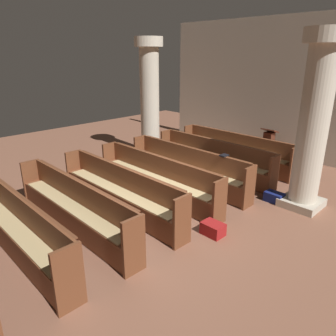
{
  "coord_description": "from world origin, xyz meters",
  "views": [
    {
      "loc": [
        4.68,
        -4.23,
        3.36
      ],
      "look_at": [
        -0.48,
        0.83,
        0.75
      ],
      "focal_mm": 34.12,
      "sensor_mm": 36.0,
      "label": 1
    }
  ],
  "objects_px": {
    "pew_row_5": "(74,205)",
    "pillar_far_side": "(150,97)",
    "pew_row_2": "(187,166)",
    "kneeler_box_navy": "(274,197)",
    "kneeler_box_red": "(213,229)",
    "pew_row_3": "(156,176)",
    "pew_row_6": "(16,225)",
    "pillar_aisle_side": "(314,121)",
    "pew_row_1": "(213,157)",
    "pew_row_0": "(235,149)",
    "lectern": "(268,147)",
    "hymn_book": "(224,155)",
    "pew_row_4": "(119,189)"
  },
  "relations": [
    {
      "from": "pew_row_5",
      "to": "kneeler_box_navy",
      "type": "xyz_separation_m",
      "value": [
        2.19,
        4.02,
        -0.42
      ]
    },
    {
      "from": "pew_row_4",
      "to": "kneeler_box_navy",
      "type": "distance_m",
      "value": 3.67
    },
    {
      "from": "pew_row_2",
      "to": "lectern",
      "type": "relative_size",
      "value": 3.59
    },
    {
      "from": "kneeler_box_red",
      "to": "lectern",
      "type": "bearing_deg",
      "value": 107.98
    },
    {
      "from": "pillar_aisle_side",
      "to": "pew_row_1",
      "type": "bearing_deg",
      "value": 176.44
    },
    {
      "from": "pew_row_5",
      "to": "pew_row_0",
      "type": "bearing_deg",
      "value": 90.0
    },
    {
      "from": "kneeler_box_red",
      "to": "kneeler_box_navy",
      "type": "bearing_deg",
      "value": 87.05
    },
    {
      "from": "pew_row_1",
      "to": "kneeler_box_red",
      "type": "distance_m",
      "value": 3.38
    },
    {
      "from": "pew_row_5",
      "to": "hymn_book",
      "type": "relative_size",
      "value": 18.23
    },
    {
      "from": "pew_row_2",
      "to": "kneeler_box_navy",
      "type": "bearing_deg",
      "value": 17.54
    },
    {
      "from": "hymn_book",
      "to": "pillar_far_side",
      "type": "bearing_deg",
      "value": 166.41
    },
    {
      "from": "pew_row_6",
      "to": "pillar_aisle_side",
      "type": "relative_size",
      "value": 1.01
    },
    {
      "from": "lectern",
      "to": "hymn_book",
      "type": "height_order",
      "value": "lectern"
    },
    {
      "from": "pillar_far_side",
      "to": "pew_row_3",
      "type": "bearing_deg",
      "value": -39.18
    },
    {
      "from": "pew_row_1",
      "to": "kneeler_box_navy",
      "type": "relative_size",
      "value": 9.03
    },
    {
      "from": "pew_row_5",
      "to": "pew_row_6",
      "type": "distance_m",
      "value": 1.11
    },
    {
      "from": "pew_row_2",
      "to": "hymn_book",
      "type": "relative_size",
      "value": 18.23
    },
    {
      "from": "pew_row_5",
      "to": "pillar_far_side",
      "type": "xyz_separation_m",
      "value": [
        -2.7,
        4.42,
        1.46
      ]
    },
    {
      "from": "kneeler_box_navy",
      "to": "pew_row_1",
      "type": "bearing_deg",
      "value": 169.25
    },
    {
      "from": "pew_row_0",
      "to": "kneeler_box_navy",
      "type": "bearing_deg",
      "value": -34.82
    },
    {
      "from": "pew_row_5",
      "to": "pew_row_6",
      "type": "height_order",
      "value": "same"
    },
    {
      "from": "pillar_far_side",
      "to": "kneeler_box_red",
      "type": "distance_m",
      "value": 5.76
    },
    {
      "from": "pew_row_0",
      "to": "kneeler_box_navy",
      "type": "relative_size",
      "value": 9.03
    },
    {
      "from": "pew_row_4",
      "to": "kneeler_box_red",
      "type": "height_order",
      "value": "pew_row_4"
    },
    {
      "from": "pew_row_0",
      "to": "pillar_far_side",
      "type": "relative_size",
      "value": 1.01
    },
    {
      "from": "pew_row_0",
      "to": "pew_row_6",
      "type": "bearing_deg",
      "value": -90.0
    },
    {
      "from": "pew_row_3",
      "to": "pillar_far_side",
      "type": "relative_size",
      "value": 1.01
    },
    {
      "from": "pew_row_6",
      "to": "pew_row_0",
      "type": "bearing_deg",
      "value": 90.0
    },
    {
      "from": "pew_row_2",
      "to": "pew_row_6",
      "type": "bearing_deg",
      "value": -90.0
    },
    {
      "from": "pew_row_5",
      "to": "pew_row_3",
      "type": "bearing_deg",
      "value": 90.0
    },
    {
      "from": "pew_row_2",
      "to": "kneeler_box_red",
      "type": "distance_m",
      "value": 2.61
    },
    {
      "from": "pew_row_1",
      "to": "pew_row_2",
      "type": "xyz_separation_m",
      "value": [
        0.0,
        -1.11,
        0.0
      ]
    },
    {
      "from": "pew_row_3",
      "to": "pew_row_5",
      "type": "bearing_deg",
      "value": -90.0
    },
    {
      "from": "pew_row_1",
      "to": "pillar_aisle_side",
      "type": "distance_m",
      "value": 3.12
    },
    {
      "from": "pew_row_0",
      "to": "kneeler_box_navy",
      "type": "height_order",
      "value": "pew_row_0"
    },
    {
      "from": "pew_row_1",
      "to": "pew_row_5",
      "type": "relative_size",
      "value": 1.0
    },
    {
      "from": "pillar_far_side",
      "to": "lectern",
      "type": "xyz_separation_m",
      "value": [
        3.17,
        2.34,
        -1.54
      ]
    },
    {
      "from": "pew_row_0",
      "to": "lectern",
      "type": "height_order",
      "value": "lectern"
    },
    {
      "from": "hymn_book",
      "to": "kneeler_box_red",
      "type": "xyz_separation_m",
      "value": [
        1.05,
        -1.71,
        -0.89
      ]
    },
    {
      "from": "pew_row_1",
      "to": "kneeler_box_navy",
      "type": "height_order",
      "value": "pew_row_1"
    },
    {
      "from": "pew_row_2",
      "to": "hymn_book",
      "type": "height_order",
      "value": "hymn_book"
    },
    {
      "from": "pew_row_2",
      "to": "pew_row_5",
      "type": "bearing_deg",
      "value": -90.0
    },
    {
      "from": "pew_row_6",
      "to": "lectern",
      "type": "distance_m",
      "value": 7.88
    },
    {
      "from": "pew_row_0",
      "to": "pew_row_2",
      "type": "xyz_separation_m",
      "value": [
        0.0,
        -2.22,
        0.0
      ]
    },
    {
      "from": "pew_row_3",
      "to": "pillar_far_side",
      "type": "bearing_deg",
      "value": 140.82
    },
    {
      "from": "pew_row_6",
      "to": "pew_row_3",
      "type": "bearing_deg",
      "value": 90.0
    },
    {
      "from": "pew_row_3",
      "to": "kneeler_box_red",
      "type": "xyz_separation_m",
      "value": [
        2.08,
        -0.42,
        -0.41
      ]
    },
    {
      "from": "pillar_aisle_side",
      "to": "pillar_far_side",
      "type": "distance_m",
      "value": 5.45
    },
    {
      "from": "kneeler_box_red",
      "to": "hymn_book",
      "type": "bearing_deg",
      "value": 121.4
    },
    {
      "from": "pillar_far_side",
      "to": "kneeler_box_red",
      "type": "bearing_deg",
      "value": -28.7
    }
  ]
}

